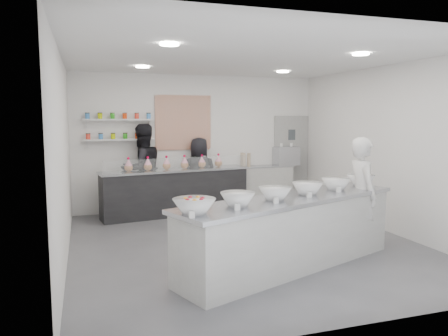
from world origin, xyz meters
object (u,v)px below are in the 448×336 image
(espresso_machine, at_px, (286,156))
(woman_prep, at_px, (362,194))
(espresso_ledge, at_px, (265,186))
(staff_right, at_px, (199,174))
(staff_left, at_px, (142,170))
(prep_counter, at_px, (291,232))
(back_bar, at_px, (176,192))

(espresso_machine, distance_m, woman_prep, 3.68)
(espresso_ledge, bearing_deg, staff_right, -177.79)
(espresso_machine, height_order, staff_left, staff_left)
(prep_counter, distance_m, espresso_machine, 4.46)
(prep_counter, height_order, espresso_ledge, prep_counter)
(espresso_machine, bearing_deg, staff_left, -178.95)
(espresso_machine, distance_m, staff_left, 3.39)
(back_bar, distance_m, woman_prep, 4.04)
(staff_left, bearing_deg, back_bar, 136.51)
(staff_right, bearing_deg, prep_counter, 116.95)
(back_bar, distance_m, espresso_ledge, 2.21)
(espresso_ledge, relative_size, espresso_machine, 2.31)
(prep_counter, xyz_separation_m, back_bar, (-0.86, 3.69, -0.00))
(espresso_machine, height_order, woman_prep, woman_prep)
(espresso_ledge, bearing_deg, back_bar, -171.88)
(espresso_machine, height_order, staff_right, staff_right)
(prep_counter, bearing_deg, staff_left, 90.25)
(espresso_machine, distance_m, staff_right, 2.16)
(staff_right, bearing_deg, back_bar, 46.21)
(back_bar, bearing_deg, staff_left, 151.18)
(prep_counter, bearing_deg, back_bar, 82.16)
(prep_counter, xyz_separation_m, staff_left, (-1.53, 3.94, 0.48))
(woman_prep, distance_m, staff_left, 4.62)
(prep_counter, relative_size, woman_prep, 2.04)
(prep_counter, bearing_deg, espresso_machine, 44.11)
(prep_counter, distance_m, espresso_ledge, 4.21)
(back_bar, bearing_deg, woman_prep, -64.34)
(back_bar, xyz_separation_m, espresso_machine, (2.72, 0.31, 0.66))
(staff_left, height_order, staff_right, staff_left)
(woman_prep, bearing_deg, prep_counter, 112.16)
(prep_counter, distance_m, staff_right, 3.96)
(staff_left, bearing_deg, woman_prep, 106.15)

